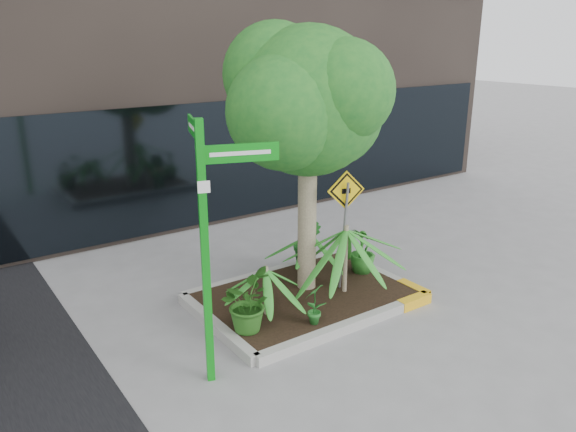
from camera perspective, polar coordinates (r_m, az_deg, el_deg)
ground at (r=8.69m, az=1.87°, el=-9.74°), size 80.00×80.00×0.00m
planter at (r=8.96m, az=2.02°, el=-8.10°), size 3.35×2.36×0.15m
tree at (r=8.36m, az=2.01°, el=11.54°), size 2.83×2.51×4.25m
palm_front at (r=8.65m, az=5.95°, el=-1.39°), size 1.24×1.24×1.38m
palm_left at (r=8.03m, az=-2.27°, el=-5.48°), size 0.84×0.84×0.93m
palm_back at (r=9.26m, az=2.36°, el=-1.94°), size 0.89×0.89×0.99m
shrub_a at (r=7.75m, az=-4.34°, el=-8.73°), size 1.02×1.02×0.82m
shrub_b at (r=9.63m, az=7.59°, el=-3.48°), size 0.49×0.49×0.78m
shrub_c at (r=7.94m, az=2.72°, el=-8.83°), size 0.42×0.42×0.62m
shrub_d at (r=9.76m, az=1.94°, el=-2.78°), size 0.67×0.67×0.86m
street_sign_post at (r=6.43m, az=-8.09°, el=-0.92°), size 0.90×1.13×3.20m
cattle_sign at (r=8.58m, az=5.81°, el=0.49°), size 0.58×0.25×1.96m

